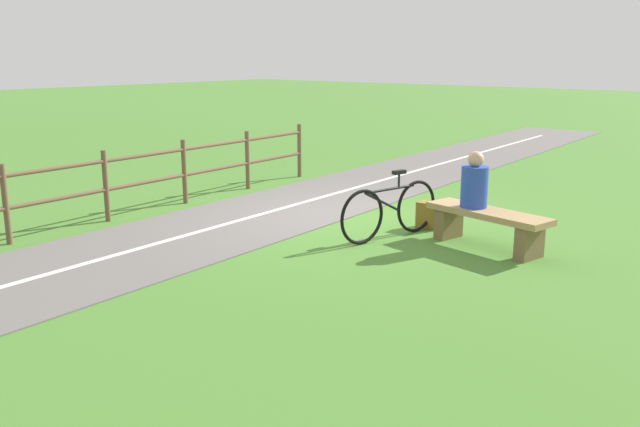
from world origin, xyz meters
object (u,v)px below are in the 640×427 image
bench (487,222)px  person_seated (474,183)px  bicycle (390,210)px  backpack (430,215)px

bench → person_seated: person_seated is taller
bench → bicycle: bearing=28.6°
bench → backpack: (1.08, -0.43, -0.15)m
bench → bicycle: (1.23, 0.38, 0.05)m
person_seated → bicycle: (1.00, 0.43, -0.42)m
bicycle → backpack: 0.85m
person_seated → backpack: bearing=-12.9°
bench → bicycle: 1.28m
backpack → bench: bearing=158.3°
bench → backpack: 1.17m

